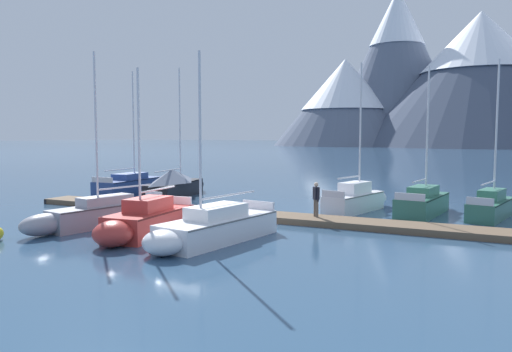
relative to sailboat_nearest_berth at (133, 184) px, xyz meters
The scene contains 14 objects.
ground_plane 15.17m from the sailboat_nearest_berth, 36.66° to the right, with size 700.00×700.00×0.00m, color #2D4C6B.
mountain_west_summit 176.80m from the sailboat_nearest_berth, 104.33° to the left, with size 59.15×59.15×35.94m.
mountain_central_massif 194.84m from the sailboat_nearest_berth, 98.19° to the left, with size 61.65×61.65×67.11m.
mountain_shoulder_ridge 184.46m from the sailboat_nearest_berth, 87.99° to the left, with size 94.15×94.15×51.86m.
dock 13.18m from the sailboat_nearest_berth, 22.56° to the right, with size 26.37×3.61×0.30m.
sailboat_nearest_berth is the anchor object (origin of this frame).
sailboat_second_berth 3.88m from the sailboat_nearest_berth, ahead, with size 3.52×7.57×8.98m.
sailboat_mid_dock_port 13.29m from the sailboat_nearest_berth, 53.29° to the right, with size 2.18×7.31×8.06m.
sailboat_mid_dock_starboard 16.08m from the sailboat_nearest_berth, 44.68° to the right, with size 2.47×5.69×6.99m.
sailboat_far_berth 18.12m from the sailboat_nearest_berth, 36.59° to the right, with size 2.46×6.74×7.42m.
sailboat_outer_slip 17.00m from the sailboat_nearest_berth, ahead, with size 2.37×5.94×8.28m.
sailboat_end_of_dock 20.50m from the sailboat_nearest_berth, ahead, with size 2.05×5.92×7.96m.
sailboat_last_slip 23.84m from the sailboat_nearest_berth, ahead, with size 2.10×5.78×8.16m.
person_on_dock 17.10m from the sailboat_nearest_berth, 15.86° to the right, with size 0.43×0.45×1.69m.
Camera 1 is at (13.32, -17.48, 4.26)m, focal length 34.23 mm.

